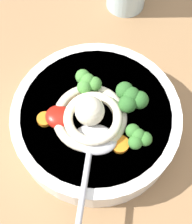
# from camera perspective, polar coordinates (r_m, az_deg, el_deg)

# --- Properties ---
(table_slab) EXTENTS (1.25, 1.25, 0.03)m
(table_slab) POSITION_cam_1_polar(r_m,az_deg,el_deg) (0.50, 0.24, -7.57)
(table_slab) COLOR #936D47
(table_slab) RESTS_ON ground
(soup_bowl) EXTENTS (0.25, 0.25, 0.06)m
(soup_bowl) POSITION_cam_1_polar(r_m,az_deg,el_deg) (0.47, 0.00, -1.54)
(soup_bowl) COLOR white
(soup_bowl) RESTS_ON table_slab
(noodle_pile) EXTENTS (0.11, 0.11, 0.05)m
(noodle_pile) POSITION_cam_1_polar(r_m,az_deg,el_deg) (0.42, -0.98, -0.73)
(noodle_pile) COLOR beige
(noodle_pile) RESTS_ON soup_bowl
(soup_spoon) EXTENTS (0.08, 0.17, 0.02)m
(soup_spoon) POSITION_cam_1_polar(r_m,az_deg,el_deg) (0.41, -1.09, -6.55)
(soup_spoon) COLOR #B7B7BC
(soup_spoon) RESTS_ON soup_bowl
(chili_sauce_dollop) EXTENTS (0.04, 0.04, 0.02)m
(chili_sauce_dollop) POSITION_cam_1_polar(r_m,az_deg,el_deg) (0.43, -6.55, -0.49)
(chili_sauce_dollop) COLOR #B2190F
(chili_sauce_dollop) RESTS_ON soup_bowl
(broccoli_floret_far) EXTENTS (0.04, 0.04, 0.03)m
(broccoli_floret_far) POSITION_cam_1_polar(r_m,az_deg,el_deg) (0.44, -1.60, 5.48)
(broccoli_floret_far) COLOR #7A9E60
(broccoli_floret_far) RESTS_ON soup_bowl
(broccoli_floret_rear) EXTENTS (0.04, 0.03, 0.03)m
(broccoli_floret_rear) POSITION_cam_1_polar(r_m,az_deg,el_deg) (0.41, 7.66, -4.55)
(broccoli_floret_rear) COLOR #7A9E60
(broccoli_floret_rear) RESTS_ON soup_bowl
(broccoli_floret_beside_noodles) EXTENTS (0.05, 0.04, 0.04)m
(broccoli_floret_beside_noodles) POSITION_cam_1_polar(r_m,az_deg,el_deg) (0.43, 6.38, 2.62)
(broccoli_floret_beside_noodles) COLOR #7A9E60
(broccoli_floret_beside_noodles) RESTS_ON soup_bowl
(carrot_slice_front) EXTENTS (0.02, 0.02, 0.01)m
(carrot_slice_front) POSITION_cam_1_polar(r_m,az_deg,el_deg) (0.42, 4.38, -5.96)
(carrot_slice_front) COLOR orange
(carrot_slice_front) RESTS_ON soup_bowl
(carrot_slice_center) EXTENTS (0.03, 0.03, 0.00)m
(carrot_slice_center) POSITION_cam_1_polar(r_m,az_deg,el_deg) (0.45, -3.77, 2.48)
(carrot_slice_center) COLOR orange
(carrot_slice_center) RESTS_ON soup_bowl
(carrot_slice_near_spoon) EXTENTS (0.02, 0.02, 0.01)m
(carrot_slice_near_spoon) POSITION_cam_1_polar(r_m,az_deg,el_deg) (0.44, -9.39, -1.32)
(carrot_slice_near_spoon) COLOR orange
(carrot_slice_near_spoon) RESTS_ON soup_bowl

